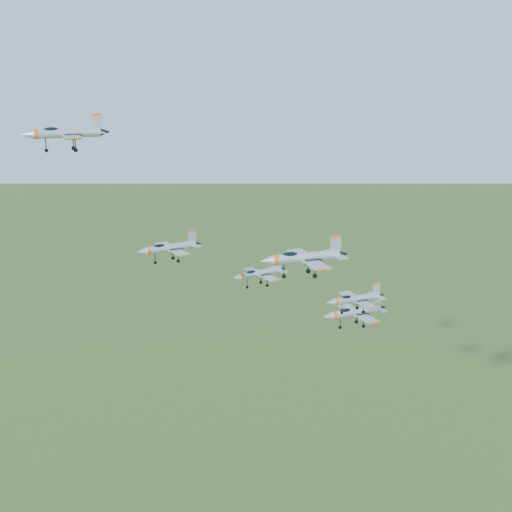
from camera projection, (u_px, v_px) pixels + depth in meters
jet_lead at (65, 133)px, 108.80m from camera, size 13.59×11.36×3.63m
jet_left_high at (169, 248)px, 105.70m from camera, size 10.56×8.67×2.83m
jet_right_high at (303, 257)px, 95.83m from camera, size 12.85×10.83×3.46m
jet_left_low at (259, 273)px, 126.35m from camera, size 11.53×9.52×3.08m
jet_right_low at (355, 299)px, 109.72m from camera, size 10.52×8.77×2.81m
jet_trail at (354, 312)px, 130.27m from camera, size 13.66×11.34×3.65m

